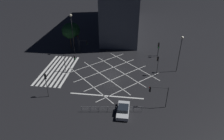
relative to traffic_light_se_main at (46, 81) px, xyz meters
name	(u,v)px	position (x,y,z in m)	size (l,w,h in m)	color
ground_plane	(112,73)	(-9.20, 10.02, -3.26)	(200.00, 200.00, 0.00)	black
road_markings	(74,72)	(-8.75, 1.98, -3.25)	(19.70, 24.67, 0.01)	silver
traffic_light_se_main	(46,81)	(0.00, 0.00, 0.00)	(0.39, 0.36, 4.58)	#2D2D30
traffic_light_median_north	(158,62)	(-9.78, 19.17, -0.23)	(0.36, 0.39, 4.25)	#2D2D30
traffic_light_sw_cross	(84,44)	(-18.92, 1.71, -0.90)	(0.36, 2.13, 3.24)	#2D2D30
traffic_light_ne_cross	(158,92)	(0.37, 18.48, -0.33)	(0.36, 3.03, 3.95)	#2D2D30
traffic_light_nw_main	(158,48)	(-18.43, 20.01, -0.87)	(0.39, 0.36, 3.33)	#2D2D30
traffic_light_sw_main	(78,40)	(-19.44, 0.10, -0.24)	(0.39, 0.36, 4.23)	#2D2D30
traffic_light_nw_cross	(159,46)	(-19.29, 20.09, -0.76)	(0.36, 0.39, 3.48)	#2D2D30
traffic_light_median_south	(70,59)	(-8.97, 1.29, -0.34)	(0.36, 2.49, 3.96)	#2D2D30
street_lamp_east	(181,47)	(-11.86, 23.55, 2.40)	(0.52, 0.52, 7.88)	#2D2D30
street_lamp_west	(72,24)	(-18.01, -0.73, 4.20)	(0.62, 0.62, 9.87)	#2D2D30
street_tree_near	(70,31)	(-21.08, -2.52, 1.49)	(3.97, 3.97, 6.75)	#473323
street_tree_far	(73,30)	(-22.97, -2.36, 1.12)	(3.90, 3.90, 6.34)	#473323
waiting_car	(123,110)	(2.60, 13.30, -2.66)	(4.13, 1.85, 1.27)	#B7BABC
pedestrian_railing	(112,109)	(2.58, 11.54, -2.59)	(1.28, 9.54, 1.05)	gray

